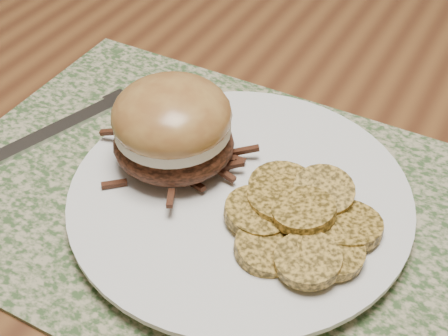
% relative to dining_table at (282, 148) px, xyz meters
% --- Properties ---
extents(dining_table, '(1.50, 0.90, 0.75)m').
position_rel_dining_table_xyz_m(dining_table, '(0.00, 0.00, 0.00)').
color(dining_table, brown).
rests_on(dining_table, ground).
extents(placemat, '(0.45, 0.33, 0.00)m').
position_rel_dining_table_xyz_m(placemat, '(0.01, -0.18, 0.08)').
color(placemat, '#344E28').
rests_on(placemat, dining_table).
extents(dinner_plate, '(0.26, 0.26, 0.02)m').
position_rel_dining_table_xyz_m(dinner_plate, '(0.04, -0.17, 0.09)').
color(dinner_plate, white).
rests_on(dinner_plate, placemat).
extents(pork_sandwich, '(0.12, 0.12, 0.08)m').
position_rel_dining_table_xyz_m(pork_sandwich, '(-0.03, -0.17, 0.14)').
color(pork_sandwich, black).
rests_on(pork_sandwich, dinner_plate).
extents(roasted_potatoes, '(0.12, 0.14, 0.03)m').
position_rel_dining_table_xyz_m(roasted_potatoes, '(0.09, -0.19, 0.11)').
color(roasted_potatoes, '#B98C36').
rests_on(roasted_potatoes, dinner_plate).
extents(fork, '(0.08, 0.20, 0.00)m').
position_rel_dining_table_xyz_m(fork, '(-0.15, -0.15, 0.09)').
color(fork, '#B7B7BE').
rests_on(fork, placemat).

